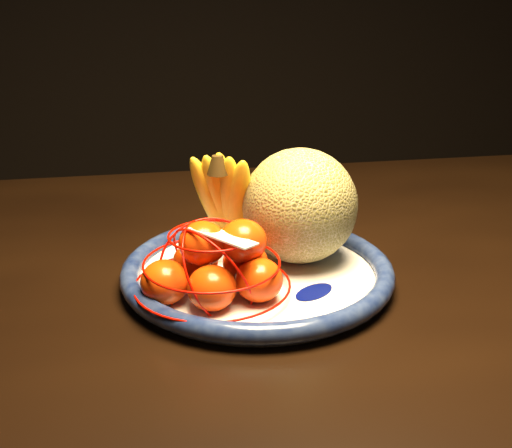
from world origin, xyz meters
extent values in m
cube|color=black|center=(-0.02, -0.10, 0.78)|extent=(1.62, 0.99, 0.04)
cylinder|color=white|center=(0.00, -0.11, 0.81)|extent=(0.29, 0.29, 0.01)
torus|color=#040F3B|center=(0.00, -0.11, 0.82)|extent=(0.32, 0.32, 0.02)
cylinder|color=white|center=(0.00, -0.11, 0.80)|extent=(0.14, 0.14, 0.00)
ellipsoid|color=#030A51|center=(0.05, -0.17, 0.82)|extent=(0.12, 0.11, 0.00)
ellipsoid|color=#030A51|center=(-0.03, -0.03, 0.82)|extent=(0.09, 0.11, 0.00)
ellipsoid|color=#030A51|center=(-0.09, -0.11, 0.82)|extent=(0.10, 0.06, 0.00)
sphere|color=olive|center=(0.06, -0.08, 0.88)|extent=(0.14, 0.14, 0.14)
ellipsoid|color=yellow|center=(-0.04, -0.05, 0.89)|extent=(0.09, 0.08, 0.14)
ellipsoid|color=yellow|center=(-0.04, -0.05, 0.89)|extent=(0.07, 0.08, 0.14)
ellipsoid|color=yellow|center=(-0.03, -0.05, 0.89)|extent=(0.06, 0.08, 0.15)
ellipsoid|color=yellow|center=(-0.02, -0.05, 0.89)|extent=(0.04, 0.08, 0.14)
ellipsoid|color=yellow|center=(-0.02, -0.06, 0.89)|extent=(0.04, 0.09, 0.14)
cone|color=black|center=(-0.03, -0.05, 0.95)|extent=(0.03, 0.03, 0.02)
ellipsoid|color=#FF4200|center=(-0.11, -0.17, 0.84)|extent=(0.05, 0.05, 0.05)
ellipsoid|color=#FF4200|center=(-0.06, -0.19, 0.84)|extent=(0.05, 0.05, 0.05)
ellipsoid|color=#FF4200|center=(-0.01, -0.18, 0.84)|extent=(0.05, 0.05, 0.05)
ellipsoid|color=#FF4200|center=(-0.07, -0.12, 0.84)|extent=(0.05, 0.05, 0.05)
ellipsoid|color=#FF4200|center=(-0.02, -0.13, 0.84)|extent=(0.05, 0.05, 0.05)
ellipsoid|color=#FF4200|center=(-0.07, -0.15, 0.88)|extent=(0.05, 0.05, 0.05)
ellipsoid|color=#FF4200|center=(-0.02, -0.16, 0.88)|extent=(0.05, 0.05, 0.05)
torus|color=#C70801|center=(-0.06, -0.16, 0.83)|extent=(0.21, 0.21, 0.00)
torus|color=#C70801|center=(-0.06, -0.16, 0.85)|extent=(0.18, 0.18, 0.00)
torus|color=#C70801|center=(-0.06, -0.16, 0.88)|extent=(0.11, 0.11, 0.00)
torus|color=#C70801|center=(-0.06, -0.16, 0.84)|extent=(0.12, 0.06, 0.11)
torus|color=#C70801|center=(-0.06, -0.16, 0.84)|extent=(0.09, 0.13, 0.11)
torus|color=#C70801|center=(-0.06, -0.16, 0.84)|extent=(0.11, 0.12, 0.11)
cube|color=white|center=(-0.05, -0.17, 0.89)|extent=(0.07, 0.07, 0.01)
camera|label=1|loc=(-0.11, -0.79, 1.14)|focal=45.00mm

